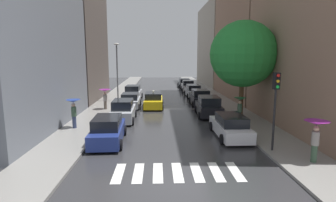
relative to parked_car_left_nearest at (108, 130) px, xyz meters
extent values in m
cube|color=#2F2F31|center=(3.99, 18.42, -0.80)|extent=(28.00, 72.00, 0.04)
cube|color=gray|center=(-2.51, 18.42, -0.70)|extent=(3.00, 72.00, 0.15)
cube|color=gray|center=(10.49, 18.42, -0.70)|extent=(3.00, 72.00, 0.15)
cube|color=silver|center=(1.29, -4.57, -0.77)|extent=(0.45, 2.20, 0.01)
cube|color=silver|center=(2.19, -4.57, -0.77)|extent=(0.45, 2.20, 0.01)
cube|color=silver|center=(3.09, -4.57, -0.77)|extent=(0.45, 2.20, 0.01)
cube|color=silver|center=(3.99, -4.57, -0.77)|extent=(0.45, 2.20, 0.01)
cube|color=silver|center=(4.89, -4.57, -0.77)|extent=(0.45, 2.20, 0.01)
cube|color=silver|center=(5.79, -4.57, -0.77)|extent=(0.45, 2.20, 0.01)
cube|color=silver|center=(6.69, -4.57, -0.77)|extent=(0.45, 2.20, 0.01)
cube|color=slate|center=(-7.01, 3.63, 4.50)|extent=(6.00, 14.93, 10.56)
cube|color=#564C47|center=(-7.01, 17.60, 10.91)|extent=(6.00, 12.14, 23.38)
cube|color=#8C6B56|center=(14.99, 18.34, 11.02)|extent=(6.00, 15.62, 23.61)
cube|color=#9E9384|center=(14.99, 35.74, 6.67)|extent=(6.00, 17.88, 14.89)
cube|color=navy|center=(0.00, 0.06, -0.19)|extent=(1.94, 4.69, 0.82)
cube|color=black|center=(0.01, -0.17, 0.55)|extent=(1.66, 2.60, 0.67)
cylinder|color=black|center=(-0.95, 1.56, -0.46)|extent=(0.24, 0.65, 0.64)
cylinder|color=black|center=(0.83, 1.62, -0.46)|extent=(0.24, 0.65, 0.64)
cylinder|color=black|center=(-0.83, -1.50, -0.46)|extent=(0.24, 0.65, 0.64)
cylinder|color=black|center=(0.94, -1.43, -0.46)|extent=(0.24, 0.65, 0.64)
cube|color=#B2B7BF|center=(0.23, 5.81, -0.16)|extent=(1.78, 4.41, 0.89)
cube|color=black|center=(0.23, 5.59, 0.65)|extent=(1.56, 2.43, 0.73)
cylinder|color=black|center=(-0.65, 7.26, -0.46)|extent=(0.22, 0.64, 0.64)
cylinder|color=black|center=(1.10, 7.27, -0.46)|extent=(0.22, 0.64, 0.64)
cylinder|color=black|center=(-0.64, 4.35, -0.46)|extent=(0.22, 0.64, 0.64)
cylinder|color=black|center=(1.12, 4.37, -0.46)|extent=(0.22, 0.64, 0.64)
cube|color=#B2B7BF|center=(0.24, 11.82, -0.23)|extent=(1.87, 4.18, 0.76)
cube|color=black|center=(0.24, 11.61, 0.46)|extent=(1.64, 2.30, 0.62)
cylinder|color=black|center=(-0.70, 13.19, -0.46)|extent=(0.22, 0.64, 0.64)
cylinder|color=black|center=(1.16, 13.19, -0.46)|extent=(0.22, 0.64, 0.64)
cylinder|color=black|center=(-0.69, 10.44, -0.46)|extent=(0.22, 0.64, 0.64)
cylinder|color=black|center=(1.17, 10.44, -0.46)|extent=(0.22, 0.64, 0.64)
cube|color=#B2B7BF|center=(0.05, 17.27, -0.16)|extent=(2.00, 4.58, 0.89)
cube|color=black|center=(0.04, 17.04, 0.65)|extent=(1.71, 2.54, 0.73)
cylinder|color=black|center=(-0.82, 18.79, -0.46)|extent=(0.24, 0.65, 0.64)
cylinder|color=black|center=(1.02, 18.72, -0.46)|extent=(0.24, 0.65, 0.64)
cylinder|color=black|center=(-0.93, 15.81, -0.46)|extent=(0.24, 0.65, 0.64)
cylinder|color=black|center=(0.92, 15.75, -0.46)|extent=(0.24, 0.65, 0.64)
cube|color=silver|center=(7.89, 0.95, -0.23)|extent=(1.85, 4.81, 0.74)
cube|color=black|center=(7.89, 0.71, 0.44)|extent=(1.61, 2.65, 0.61)
cylinder|color=black|center=(6.98, 2.52, -0.46)|extent=(0.23, 0.64, 0.64)
cylinder|color=black|center=(8.77, 2.54, -0.46)|extent=(0.23, 0.64, 0.64)
cylinder|color=black|center=(7.01, -0.64, -0.46)|extent=(0.23, 0.64, 0.64)
cylinder|color=black|center=(8.81, -0.62, -0.46)|extent=(0.23, 0.64, 0.64)
cube|color=black|center=(7.69, 7.55, -0.16)|extent=(2.09, 4.57, 0.89)
cube|color=black|center=(7.69, 7.33, 0.65)|extent=(1.79, 2.53, 0.73)
cylinder|color=black|center=(6.78, 9.07, -0.46)|extent=(0.24, 0.65, 0.64)
cylinder|color=black|center=(8.71, 9.00, -0.46)|extent=(0.24, 0.65, 0.64)
cylinder|color=black|center=(6.68, 6.10, -0.46)|extent=(0.24, 0.65, 0.64)
cylinder|color=black|center=(8.61, 6.03, -0.46)|extent=(0.24, 0.65, 0.64)
cube|color=black|center=(7.78, 13.11, -0.18)|extent=(1.95, 4.15, 0.86)
cube|color=black|center=(7.78, 12.91, 0.60)|extent=(1.71, 2.29, 0.70)
cylinder|color=black|center=(6.81, 14.47, -0.46)|extent=(0.23, 0.64, 0.64)
cylinder|color=black|center=(8.73, 14.49, -0.46)|extent=(0.23, 0.64, 0.64)
cylinder|color=black|center=(6.83, 11.74, -0.46)|extent=(0.23, 0.64, 0.64)
cylinder|color=black|center=(8.75, 11.76, -0.46)|extent=(0.23, 0.64, 0.64)
cube|color=#B2B7BF|center=(7.83, 19.45, -0.20)|extent=(1.88, 4.81, 0.80)
cube|color=black|center=(7.83, 19.21, 0.53)|extent=(1.62, 2.66, 0.66)
cylinder|color=black|center=(6.90, 21.01, -0.46)|extent=(0.23, 0.64, 0.64)
cylinder|color=black|center=(8.68, 21.04, -0.46)|extent=(0.23, 0.64, 0.64)
cylinder|color=black|center=(6.97, 17.85, -0.46)|extent=(0.23, 0.64, 0.64)
cylinder|color=black|center=(8.75, 17.89, -0.46)|extent=(0.23, 0.64, 0.64)
cube|color=#B2B7BF|center=(7.79, 25.34, -0.18)|extent=(1.89, 4.31, 0.84)
cube|color=black|center=(7.79, 25.13, 0.59)|extent=(1.62, 2.39, 0.69)
cylinder|color=black|center=(6.95, 26.77, -0.46)|extent=(0.24, 0.65, 0.64)
cylinder|color=black|center=(8.72, 26.72, -0.46)|extent=(0.24, 0.65, 0.64)
cylinder|color=black|center=(6.87, 23.96, -0.46)|extent=(0.24, 0.65, 0.64)
cylinder|color=black|center=(8.64, 23.91, -0.46)|extent=(0.24, 0.65, 0.64)
cube|color=#474C51|center=(7.79, 30.97, -0.23)|extent=(1.97, 4.58, 0.74)
cube|color=black|center=(7.80, 30.75, 0.44)|extent=(1.71, 2.53, 0.61)
cylinder|color=black|center=(6.82, 32.46, -0.46)|extent=(0.23, 0.64, 0.64)
cylinder|color=black|center=(8.71, 32.49, -0.46)|extent=(0.23, 0.64, 0.64)
cylinder|color=black|center=(6.87, 29.46, -0.46)|extent=(0.23, 0.64, 0.64)
cylinder|color=black|center=(8.76, 29.49, -0.46)|extent=(0.23, 0.64, 0.64)
cube|color=yellow|center=(2.66, 11.70, -0.21)|extent=(1.90, 4.64, 0.80)
cube|color=black|center=(2.65, 11.46, 0.52)|extent=(1.66, 2.56, 0.65)
cube|color=#F2EDCC|center=(2.65, 11.46, 0.94)|extent=(0.20, 0.36, 0.18)
cylinder|color=black|center=(1.75, 13.23, -0.46)|extent=(0.23, 0.64, 0.64)
cylinder|color=black|center=(3.60, 13.21, -0.46)|extent=(0.23, 0.64, 0.64)
cylinder|color=black|center=(1.71, 10.18, -0.46)|extent=(0.23, 0.64, 0.64)
cylinder|color=black|center=(3.56, 10.16, -0.46)|extent=(0.23, 0.64, 0.64)
cylinder|color=navy|center=(-2.97, 3.07, -0.19)|extent=(0.28, 0.28, 0.87)
cylinder|color=#38513D|center=(-2.97, 3.07, 0.58)|extent=(0.36, 0.36, 0.69)
sphere|color=tan|center=(-2.97, 3.07, 1.07)|extent=(0.27, 0.27, 0.27)
cone|color=navy|center=(-2.97, 3.07, 1.36)|extent=(1.01, 1.01, 0.20)
cylinder|color=#333338|center=(-2.97, 3.07, 0.97)|extent=(0.02, 0.02, 0.78)
cylinder|color=brown|center=(-2.08, 10.23, -0.22)|extent=(0.28, 0.28, 0.81)
cylinder|color=gray|center=(-2.08, 10.23, 0.51)|extent=(0.36, 0.36, 0.64)
sphere|color=tan|center=(-2.08, 10.23, 0.96)|extent=(0.25, 0.25, 0.25)
cone|color=#8C1E8C|center=(-2.08, 10.23, 1.25)|extent=(1.15, 1.15, 0.20)
cylinder|color=#333338|center=(-2.08, 10.23, 0.88)|extent=(0.02, 0.02, 0.74)
cylinder|color=black|center=(9.61, 4.52, -0.23)|extent=(0.28, 0.28, 0.80)
cylinder|color=#38513D|center=(9.61, 4.52, 0.49)|extent=(0.36, 0.36, 0.63)
sphere|color=tan|center=(9.61, 4.52, 0.93)|extent=(0.25, 0.25, 0.25)
cone|color=#19723F|center=(9.61, 4.52, 1.22)|extent=(0.94, 0.94, 0.20)
cylinder|color=#333338|center=(9.61, 4.52, 0.85)|extent=(0.02, 0.02, 0.73)
cylinder|color=#38513D|center=(10.75, -3.94, -0.20)|extent=(0.28, 0.28, 0.86)
cylinder|color=gray|center=(10.75, -3.94, 0.58)|extent=(0.36, 0.36, 0.68)
sphere|color=tan|center=(10.75, -3.94, 1.05)|extent=(0.27, 0.27, 0.27)
cone|color=#8C1E8C|center=(10.75, -3.94, 1.35)|extent=(1.16, 1.16, 0.20)
cylinder|color=#333338|center=(10.75, -3.94, 0.96)|extent=(0.02, 0.02, 0.77)
cylinder|color=#513823|center=(9.94, 5.36, 0.92)|extent=(0.36, 0.36, 3.09)
sphere|color=#268435|center=(9.94, 5.36, 4.72)|extent=(5.30, 5.30, 5.30)
cylinder|color=black|center=(9.44, -2.18, 1.07)|extent=(0.12, 0.12, 3.40)
cube|color=black|center=(9.44, -2.18, 3.22)|extent=(0.30, 0.30, 0.90)
sphere|color=red|center=(9.44, -2.36, 3.52)|extent=(0.18, 0.18, 0.18)
sphere|color=#F2A519|center=(9.44, -2.36, 3.22)|extent=(0.18, 0.18, 0.18)
sphere|color=green|center=(9.44, -2.36, 2.92)|extent=(0.18, 0.18, 0.18)
cylinder|color=#595B60|center=(-1.56, 15.35, 2.58)|extent=(0.16, 0.16, 6.42)
ellipsoid|color=beige|center=(-1.56, 15.35, 5.94)|extent=(0.60, 0.28, 0.24)
camera|label=1|loc=(3.09, -16.36, 4.48)|focal=28.98mm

